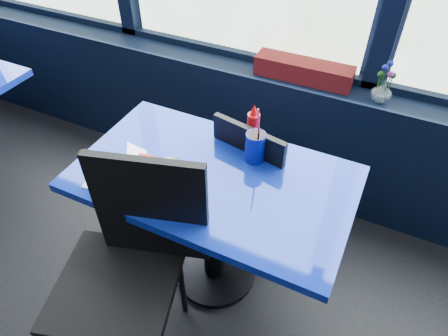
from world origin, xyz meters
The scene contains 10 objects.
window_sill centered at (0.00, 2.87, 0.40)m, with size 5.00×0.26×0.80m, color black.
near_table centered at (0.30, 2.00, 0.57)m, with size 1.20×0.70×0.75m.
chair_near_front centered at (0.15, 1.57, 0.60)m, with size 0.58×0.59×1.04m.
chair_near_back centered at (0.35, 2.32, 0.51)m, with size 0.47×0.47×0.88m.
planter_box centered at (0.42, 2.86, 0.85)m, with size 0.53×0.13×0.11m, color maroon.
flower_vase centered at (0.84, 2.82, 0.87)m, with size 0.13×0.14×0.22m.
food_basket centered at (0.05, 1.84, 0.79)m, with size 0.34×0.34×0.11m.
ketchup_bottle centered at (0.37, 2.28, 0.84)m, with size 0.06×0.06×0.21m.
soda_cup centered at (0.42, 2.17, 0.82)m, with size 0.09×0.09×0.30m.
napkin centered at (-0.09, 1.79, 0.75)m, with size 0.17×0.17×0.00m, color white.
Camera 1 is at (0.88, 0.91, 1.94)m, focal length 32.00 mm.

